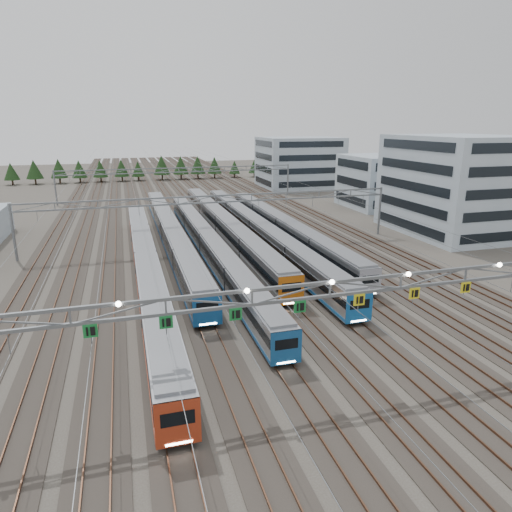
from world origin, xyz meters
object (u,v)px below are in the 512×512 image
object	(u,v)px
gantry_mid	(216,205)
gantry_far	(179,174)
train_a	(146,264)
train_c	(208,244)
train_f	(284,228)
depot_bldg_south	(458,185)
depot_bldg_mid	(380,182)
train_d	(224,225)
gantry_near	(330,293)
train_b	(170,232)
depot_bldg_north	(299,162)
train_e	(257,230)

from	to	relation	value
gantry_mid	gantry_far	size ratio (longest dim) A/B	1.00
train_a	train_c	bearing A→B (deg)	40.84
train_f	gantry_far	xyz separation A→B (m)	(-11.25, 43.96, 4.41)
depot_bldg_south	depot_bldg_mid	size ratio (longest dim) A/B	1.38
train_d	depot_bldg_mid	bearing A→B (deg)	24.52
gantry_mid	depot_bldg_mid	xyz separation A→B (m)	(41.72, 23.26, -0.70)
train_c	train_f	world-z (taller)	train_f
train_d	depot_bldg_south	size ratio (longest dim) A/B	2.91
train_c	gantry_mid	bearing A→B (deg)	66.94
train_d	depot_bldg_south	distance (m)	40.21
depot_bldg_south	gantry_mid	bearing A→B (deg)	177.03
gantry_mid	gantry_near	bearing A→B (deg)	-90.07
train_b	depot_bldg_mid	bearing A→B (deg)	23.04
gantry_far	depot_bldg_north	distance (m)	39.55
train_a	train_e	distance (m)	22.71
train_e	depot_bldg_mid	world-z (taller)	depot_bldg_mid
train_b	train_d	bearing A→B (deg)	16.15
train_e	depot_bldg_north	bearing A→B (deg)	62.91
train_b	depot_bldg_north	distance (m)	71.79
train_a	gantry_mid	size ratio (longest dim) A/B	1.12
train_c	depot_bldg_mid	size ratio (longest dim) A/B	4.06
train_a	train_b	bearing A→B (deg)	74.02
depot_bldg_south	depot_bldg_north	distance (m)	61.83
train_a	train_b	distance (m)	16.34
train_d	depot_bldg_north	world-z (taller)	depot_bldg_north
train_c	depot_bldg_north	distance (m)	75.83
train_d	train_b	bearing A→B (deg)	-163.85
depot_bldg_south	depot_bldg_north	world-z (taller)	depot_bldg_south
train_c	depot_bldg_south	bearing A→B (deg)	4.13
train_b	train_f	distance (m)	18.07
train_a	depot_bldg_north	xyz separation A→B (m)	(48.03, 72.58, 5.13)
depot_bldg_south	depot_bldg_mid	distance (m)	25.53
train_f	depot_bldg_mid	xyz separation A→B (m)	(30.47, 22.22, 3.71)
train_f	train_e	bearing A→B (deg)	-176.77
train_b	depot_bldg_north	world-z (taller)	depot_bldg_north
train_d	depot_bldg_north	bearing A→B (deg)	57.52
gantry_mid	depot_bldg_mid	distance (m)	47.77
train_f	gantry_near	bearing A→B (deg)	-105.35
train_a	depot_bldg_mid	size ratio (longest dim) A/B	3.95
train_b	depot_bldg_south	xyz separation A→B (m)	(48.05, -4.79, 6.12)
depot_bldg_south	depot_bldg_mid	bearing A→B (deg)	89.05
train_d	depot_bldg_north	distance (m)	64.51
gantry_mid	depot_bldg_north	world-z (taller)	depot_bldg_north
train_e	gantry_far	size ratio (longest dim) A/B	1.18
train_a	depot_bldg_north	world-z (taller)	depot_bldg_north
gantry_far	depot_bldg_mid	bearing A→B (deg)	-27.53
train_c	gantry_near	bearing A→B (deg)	-86.38
gantry_far	train_c	bearing A→B (deg)	-92.56
train_c	gantry_far	xyz separation A→B (m)	(2.25, 50.29, 4.50)
train_e	depot_bldg_mid	size ratio (longest dim) A/B	4.16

